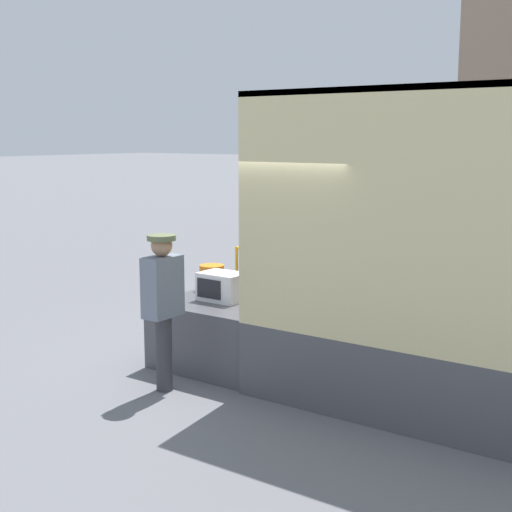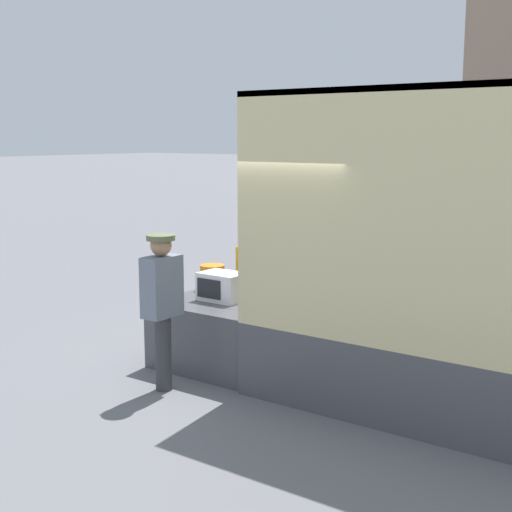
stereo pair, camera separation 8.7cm
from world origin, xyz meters
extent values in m
plane|color=slate|center=(0.00, 0.00, 0.00)|extent=(160.00, 160.00, 0.00)
cube|color=beige|center=(2.60, -1.09, 2.00)|extent=(5.20, 0.06, 2.41)
cylinder|color=silver|center=(1.42, 0.63, 0.98)|extent=(0.29, 0.29, 0.37)
cube|color=#4C4C51|center=(-0.73, 0.00, 0.40)|extent=(1.46, 2.13, 0.80)
cube|color=white|center=(-0.78, -0.39, 0.97)|extent=(0.55, 0.39, 0.34)
cube|color=black|center=(-0.84, -0.60, 0.97)|extent=(0.35, 0.01, 0.23)
cube|color=black|center=(-0.65, 0.35, 1.01)|extent=(0.49, 0.43, 0.42)
cylinder|color=slate|center=(-0.45, 0.35, 1.03)|extent=(0.19, 0.24, 0.24)
cylinder|color=orange|center=(-0.94, 0.09, 1.09)|extent=(0.04, 0.04, 0.58)
cylinder|color=orange|center=(-0.36, 0.09, 1.09)|extent=(0.04, 0.04, 0.58)
cylinder|color=orange|center=(-0.94, 0.60, 1.09)|extent=(0.04, 0.04, 0.58)
cylinder|color=orange|center=(-0.36, 0.60, 1.09)|extent=(0.04, 0.04, 0.58)
cylinder|color=orange|center=(-0.65, 0.09, 1.36)|extent=(0.58, 0.04, 0.04)
cylinder|color=orange|center=(-0.65, 0.60, 1.36)|extent=(0.58, 0.04, 0.04)
cylinder|color=orange|center=(-1.26, -0.01, 0.96)|extent=(0.32, 0.32, 0.32)
cylinder|color=#38383D|center=(-0.74, -1.50, 0.42)|extent=(0.18, 0.18, 0.83)
cube|color=slate|center=(-0.74, -1.50, 1.16)|extent=(0.24, 0.44, 0.66)
sphere|color=tan|center=(-0.74, -1.50, 1.61)|extent=(0.23, 0.23, 0.23)
cylinder|color=#606B47|center=(-0.74, -1.50, 1.69)|extent=(0.31, 0.31, 0.06)
camera|label=1|loc=(4.38, -7.03, 2.76)|focal=50.00mm
camera|label=2|loc=(4.45, -6.98, 2.76)|focal=50.00mm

